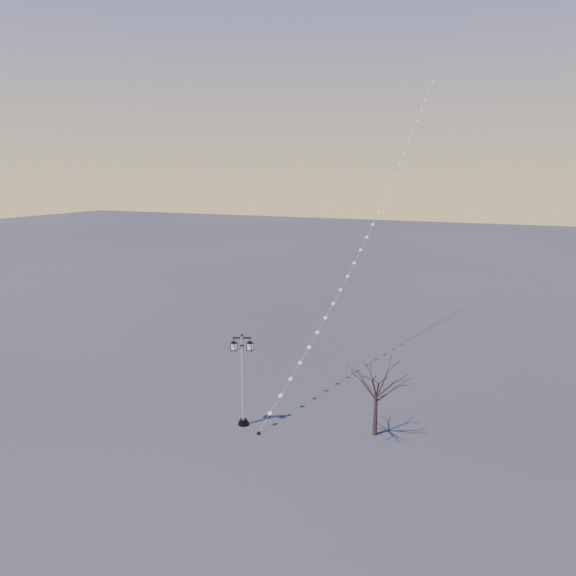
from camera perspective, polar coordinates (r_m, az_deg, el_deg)
The scene contains 4 objects.
ground at distance 33.33m, azimuth -4.07°, elevation -14.70°, with size 300.00×300.00×0.00m, color #404141.
street_lamp at distance 32.67m, azimuth -4.82°, elevation -9.20°, with size 1.38×0.88×5.73m.
bare_tree at distance 31.79m, azimuth 9.34°, elevation -9.88°, with size 2.78×2.78×4.61m.
kite_train at distance 46.27m, azimuth 9.31°, elevation 9.91°, with size 3.83×38.24×27.05m.
Camera 1 is at (14.12, -26.23, 14.95)m, focal length 33.66 mm.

